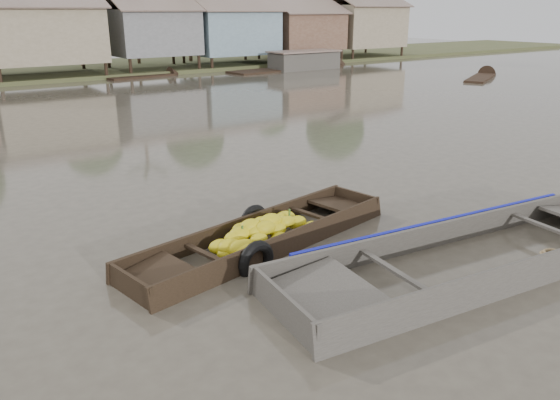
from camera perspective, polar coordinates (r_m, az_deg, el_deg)
ground at (r=9.50m, az=3.00°, el=-5.96°), size 120.00×120.00×0.00m
riverbank at (r=39.52m, az=-23.76°, el=16.33°), size 120.00×12.47×10.22m
banana_boat at (r=9.85m, az=-2.08°, el=-4.02°), size 5.69×2.29×0.78m
viewer_boat at (r=9.77m, az=20.09°, el=-6.05°), size 7.83×2.90×0.62m
distant_boats at (r=36.29m, az=-5.14°, el=13.14°), size 47.80×14.98×1.38m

